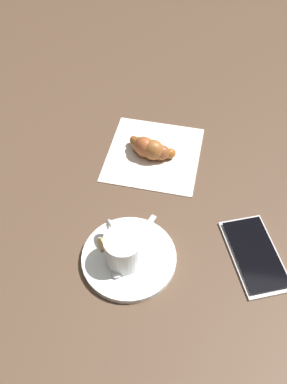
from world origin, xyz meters
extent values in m
plane|color=#503A2A|center=(0.00, 0.00, 0.00)|extent=(1.80, 1.80, 0.00)
cylinder|color=white|center=(0.11, -0.01, 0.01)|extent=(0.15, 0.15, 0.01)
cylinder|color=white|center=(0.11, -0.02, 0.04)|extent=(0.06, 0.06, 0.06)
cylinder|color=black|center=(0.11, -0.02, 0.04)|extent=(0.05, 0.05, 0.00)
torus|color=white|center=(0.08, -0.04, 0.04)|extent=(0.04, 0.03, 0.04)
cube|color=silver|center=(0.07, 0.00, 0.01)|extent=(0.10, 0.05, 0.00)
ellipsoid|color=silver|center=(0.13, -0.02, 0.02)|extent=(0.03, 0.03, 0.01)
cube|color=tan|center=(0.08, -0.03, 0.01)|extent=(0.05, 0.07, 0.01)
cube|color=silver|center=(-0.13, 0.00, 0.00)|extent=(0.19, 0.19, 0.00)
ellipsoid|color=#934C1E|center=(-0.15, -0.04, 0.01)|extent=(0.03, 0.03, 0.02)
ellipsoid|color=brown|center=(-0.13, -0.03, 0.02)|extent=(0.04, 0.04, 0.03)
ellipsoid|color=#9F502B|center=(-0.12, -0.02, 0.02)|extent=(0.05, 0.05, 0.04)
ellipsoid|color=#96572A|center=(-0.12, 0.00, 0.02)|extent=(0.04, 0.05, 0.04)
ellipsoid|color=brown|center=(-0.12, 0.02, 0.02)|extent=(0.03, 0.04, 0.03)
ellipsoid|color=#97551E|center=(-0.12, 0.03, 0.01)|extent=(0.02, 0.03, 0.02)
cube|color=#BCB6BC|center=(0.07, 0.19, 0.00)|extent=(0.16, 0.12, 0.01)
cube|color=black|center=(0.07, 0.19, 0.01)|extent=(0.14, 0.11, 0.00)
camera|label=1|loc=(0.42, 0.06, 0.57)|focal=37.97mm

